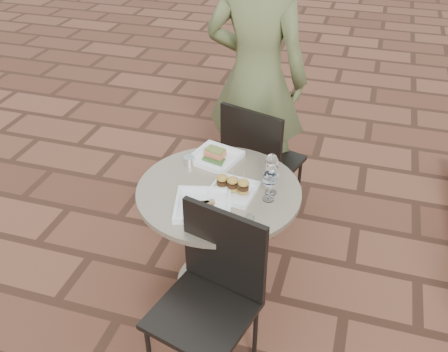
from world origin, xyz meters
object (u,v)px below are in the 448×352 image
(cafe_table, at_px, (219,224))
(chair_far, at_px, (258,156))
(diner, at_px, (256,79))
(plate_tuna, at_px, (203,205))
(chair_near, at_px, (213,287))
(plate_salmon, at_px, (215,156))
(plate_sliders, at_px, (233,188))

(cafe_table, distance_m, chair_far, 0.67)
(diner, bearing_deg, plate_tuna, 93.08)
(chair_near, bearing_deg, plate_tuna, 129.56)
(chair_near, bearing_deg, diner, 110.93)
(chair_near, bearing_deg, plate_salmon, 121.14)
(cafe_table, relative_size, diner, 0.47)
(chair_far, relative_size, plate_salmon, 2.93)
(chair_far, bearing_deg, diner, -54.46)
(cafe_table, xyz_separation_m, plate_tuna, (-0.03, -0.18, 0.26))
(cafe_table, xyz_separation_m, plate_salmon, (-0.11, 0.28, 0.27))
(plate_tuna, bearing_deg, diner, 90.63)
(chair_near, relative_size, diner, 0.48)
(plate_salmon, bearing_deg, plate_tuna, -79.97)
(cafe_table, relative_size, plate_sliders, 3.47)
(diner, relative_size, plate_salmon, 6.09)
(diner, xyz_separation_m, plate_sliders, (0.12, -0.98, -0.20))
(diner, bearing_deg, chair_near, 99.20)
(cafe_table, bearing_deg, chair_near, -75.55)
(cafe_table, height_order, chair_near, chair_near)
(chair_near, height_order, plate_sliders, chair_near)
(chair_far, height_order, plate_tuna, chair_far)
(chair_far, distance_m, plate_tuna, 0.88)
(cafe_table, xyz_separation_m, chair_far, (0.06, 0.67, 0.07))
(cafe_table, relative_size, plate_salmon, 2.84)
(chair_near, bearing_deg, cafe_table, 118.63)
(cafe_table, bearing_deg, diner, 92.43)
(plate_tuna, bearing_deg, chair_near, -64.62)
(cafe_table, relative_size, plate_tuna, 2.58)
(chair_near, bearing_deg, chair_far, 107.66)
(diner, height_order, plate_tuna, diner)
(cafe_table, xyz_separation_m, diner, (-0.04, 0.97, 0.48))
(cafe_table, bearing_deg, chair_far, 84.55)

